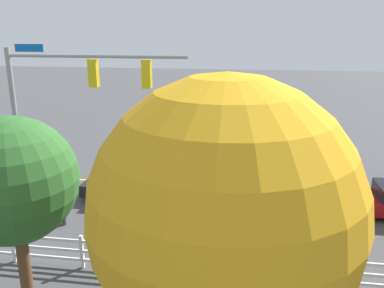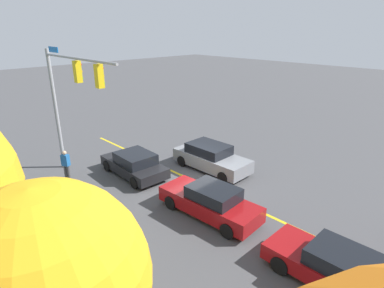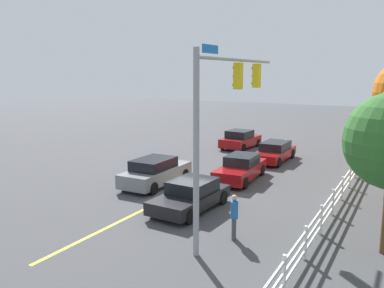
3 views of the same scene
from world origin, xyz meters
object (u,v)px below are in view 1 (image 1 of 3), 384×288
at_px(car_4, 261,191).
at_px(tree_0, 225,210).
at_px(car_2, 198,160).
at_px(tree_3, 13,181).
at_px(pedestrian, 60,203).
at_px(car_1, 133,184).

height_order(car_4, tree_0, tree_0).
distance_m(car_2, tree_3, 12.28).
bearing_deg(tree_3, pedestrian, -73.29).
xyz_separation_m(car_1, car_2, (-2.48, -3.62, 0.08)).
bearing_deg(car_2, pedestrian, -125.32).
distance_m(car_2, car_4, 4.87).
relative_size(car_1, tree_0, 0.64).
relative_size(car_1, car_2, 0.92).
distance_m(pedestrian, tree_0, 9.90).
xyz_separation_m(car_2, tree_0, (-2.27, 13.05, 3.42)).
bearing_deg(car_2, tree_0, -81.05).
distance_m(car_1, tree_0, 11.13).
height_order(car_1, pedestrian, pedestrian).
bearing_deg(tree_3, car_4, -128.68).
height_order(car_2, pedestrian, pedestrian).
relative_size(car_4, tree_3, 0.88).
bearing_deg(tree_0, car_1, -63.27).
bearing_deg(tree_0, pedestrian, -43.59).
xyz_separation_m(pedestrian, tree_3, (-1.47, 4.89, 2.90)).
bearing_deg(car_1, tree_3, 88.12).
relative_size(car_4, pedestrian, 2.82).
height_order(pedestrian, tree_3, tree_3).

